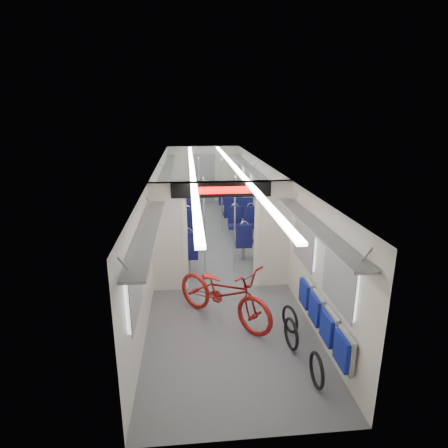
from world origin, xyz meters
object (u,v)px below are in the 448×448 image
(seat_bay_far_left, at_px, (181,203))
(seat_bay_far_right, at_px, (234,204))
(seat_bay_near_right, at_px, (247,230))
(bike_hoop_a, at_px, (316,372))
(bike_hoop_b, at_px, (291,335))
(stanchion_far_left, at_px, (199,195))
(stanchion_near_left, at_px, (205,228))
(stanchion_far_right, at_px, (222,196))
(bicycle, at_px, (224,292))
(stanchion_near_right, at_px, (235,226))
(seat_bay_near_left, at_px, (179,237))
(flip_bench, at_px, (322,318))
(bike_hoop_c, at_px, (290,320))

(seat_bay_far_left, height_order, seat_bay_far_right, seat_bay_far_right)
(seat_bay_near_right, height_order, seat_bay_far_right, seat_bay_far_right)
(bike_hoop_a, height_order, bike_hoop_b, bike_hoop_b)
(seat_bay_far_left, relative_size, stanchion_far_left, 0.94)
(seat_bay_near_right, distance_m, seat_bay_far_left, 3.69)
(stanchion_far_left, bearing_deg, stanchion_near_left, -90.15)
(seat_bay_far_right, height_order, stanchion_far_right, stanchion_far_right)
(seat_bay_far_right, bearing_deg, seat_bay_near_right, -90.00)
(stanchion_near_left, bearing_deg, bike_hoop_b, -67.14)
(bicycle, height_order, stanchion_near_right, stanchion_near_right)
(bicycle, relative_size, stanchion_far_left, 0.92)
(bike_hoop_b, distance_m, seat_bay_near_left, 4.49)
(seat_bay_far_right, relative_size, stanchion_near_left, 0.94)
(bicycle, xyz_separation_m, stanchion_far_left, (-0.23, 5.48, 0.59))
(flip_bench, relative_size, seat_bay_far_left, 0.98)
(seat_bay_far_right, distance_m, stanchion_far_left, 1.77)
(bike_hoop_b, relative_size, stanchion_far_left, 0.23)
(stanchion_near_left, xyz_separation_m, stanchion_near_right, (0.69, 0.11, 0.00))
(bicycle, distance_m, seat_bay_far_left, 6.92)
(seat_bay_near_left, height_order, seat_bay_far_right, seat_bay_far_right)
(bike_hoop_a, distance_m, bike_hoop_c, 1.35)
(stanchion_far_right, bearing_deg, seat_bay_near_left, -122.82)
(bicycle, distance_m, bike_hoop_b, 1.40)
(bike_hoop_c, relative_size, seat_bay_far_right, 0.22)
(flip_bench, height_order, stanchion_far_left, stanchion_far_left)
(seat_bay_near_left, bearing_deg, seat_bay_near_right, 16.38)
(bike_hoop_a, xyz_separation_m, stanchion_far_right, (-0.65, 6.98, 0.92))
(bike_hoop_a, relative_size, stanchion_far_right, 0.22)
(flip_bench, distance_m, seat_bay_far_right, 7.64)
(bicycle, xyz_separation_m, flip_bench, (1.44, -1.05, 0.02))
(bike_hoop_c, bearing_deg, flip_bench, -59.30)
(bike_hoop_b, bearing_deg, seat_bay_near_left, 114.22)
(seat_bay_far_right, bearing_deg, stanchion_near_right, -97.13)
(stanchion_near_right, distance_m, stanchion_far_right, 3.08)
(bicycle, height_order, seat_bay_far_left, seat_bay_far_left)
(bike_hoop_c, bearing_deg, seat_bay_far_left, 104.85)
(bicycle, relative_size, stanchion_near_left, 0.92)
(bike_hoop_c, bearing_deg, seat_bay_near_left, 118.29)
(seat_bay_near_left, bearing_deg, stanchion_near_right, -39.29)
(bike_hoop_a, xyz_separation_m, seat_bay_far_right, (-0.09, 8.40, 0.33))
(bicycle, distance_m, stanchion_near_left, 2.06)
(flip_bench, xyz_separation_m, stanchion_far_right, (-0.99, 6.21, 0.57))
(seat_bay_far_right, xyz_separation_m, stanchion_far_right, (-0.57, -1.42, 0.59))
(bicycle, relative_size, bike_hoop_c, 4.42)
(stanchion_far_left, bearing_deg, bike_hoop_c, -77.46)
(seat_bay_near_right, height_order, stanchion_far_right, stanchion_far_right)
(bicycle, relative_size, seat_bay_far_left, 0.99)
(stanchion_near_right, bearing_deg, bicycle, -102.35)
(flip_bench, relative_size, seat_bay_near_right, 1.09)
(bicycle, bearing_deg, bike_hoop_c, -67.39)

